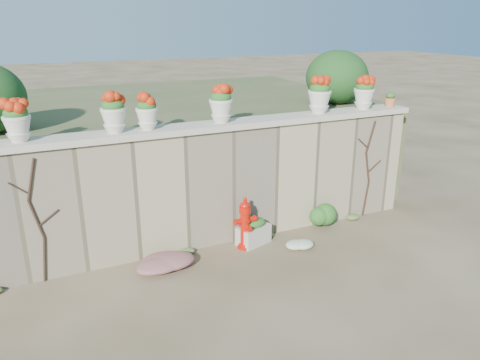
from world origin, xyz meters
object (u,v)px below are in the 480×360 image
urn_pot_0 (17,121)px  terracotta_pot (390,100)px  planter_box (253,232)px  fire_hydrant (245,223)px

urn_pot_0 → terracotta_pot: urn_pot_0 is taller
urn_pot_0 → terracotta_pot: size_ratio=2.20×
planter_box → terracotta_pot: 3.73m
fire_hydrant → urn_pot_0: urn_pot_0 is taller
planter_box → urn_pot_0: size_ratio=1.10×
urn_pot_0 → terracotta_pot: 6.54m
terracotta_pot → urn_pot_0: bearing=-180.0°
fire_hydrant → planter_box: fire_hydrant is taller
planter_box → urn_pot_0: urn_pot_0 is taller
fire_hydrant → terracotta_pot: bearing=5.2°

